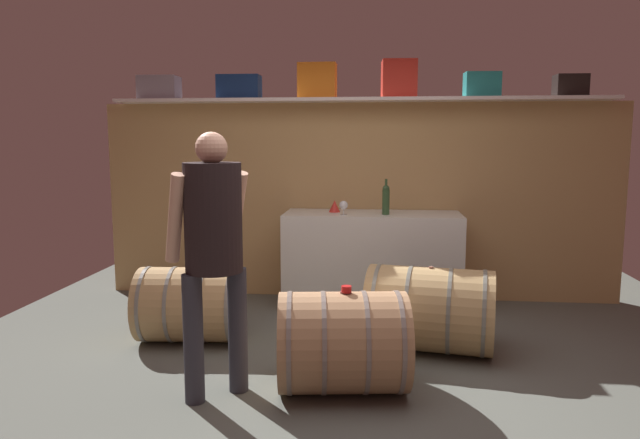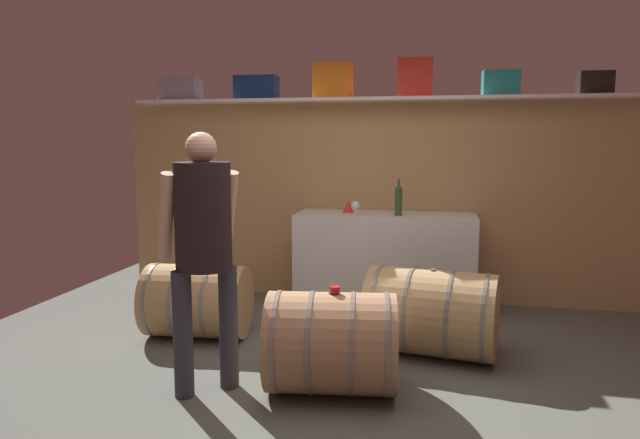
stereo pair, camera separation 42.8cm
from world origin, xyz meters
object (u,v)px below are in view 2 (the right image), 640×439
(work_cabinet, at_px, (385,261))
(wine_glass, at_px, (355,206))
(toolcase_black, at_px, (595,83))
(toolcase_red, at_px, (415,78))
(winemaker_pouring, at_px, (203,236))
(toolcase_grey, at_px, (181,89))
(wine_barrel_near, at_px, (332,343))
(tasting_cup, at_px, (335,290))
(toolcase_navy, at_px, (257,88))
(wine_barrel_flank, at_px, (197,301))
(wine_bottle_green, at_px, (399,200))
(wine_barrel_far, at_px, (432,312))
(toolcase_orange, at_px, (333,81))
(red_funnel, at_px, (348,206))
(toolcase_teal, at_px, (501,83))

(work_cabinet, height_order, wine_glass, wine_glass)
(toolcase_black, height_order, work_cabinet, toolcase_black)
(toolcase_red, bearing_deg, winemaker_pouring, -120.34)
(toolcase_grey, height_order, wine_glass, toolcase_grey)
(toolcase_grey, relative_size, wine_barrel_near, 0.43)
(work_cabinet, distance_m, wine_glass, 0.63)
(toolcase_grey, height_order, wine_barrel_near, toolcase_grey)
(winemaker_pouring, bearing_deg, tasting_cup, -28.98)
(toolcase_grey, distance_m, toolcase_black, 3.94)
(toolcase_navy, bearing_deg, toolcase_red, -1.38)
(wine_barrel_flank, bearing_deg, wine_bottle_green, 29.79)
(wine_barrel_far, relative_size, tasting_cup, 15.91)
(toolcase_orange, distance_m, wine_barrel_flank, 2.46)
(wine_barrel_flank, bearing_deg, red_funnel, 44.20)
(toolcase_black, height_order, wine_glass, toolcase_black)
(wine_bottle_green, xyz_separation_m, red_funnel, (-0.49, 0.15, -0.09))
(wine_barrel_far, bearing_deg, toolcase_orange, 135.89)
(toolcase_navy, relative_size, toolcase_teal, 1.28)
(toolcase_teal, distance_m, winemaker_pouring, 3.21)
(toolcase_orange, xyz_separation_m, tasting_cup, (0.42, -2.16, -1.49))
(wine_bottle_green, relative_size, wine_barrel_flank, 0.39)
(toolcase_navy, height_order, toolcase_orange, toolcase_orange)
(toolcase_navy, distance_m, wine_barrel_flank, 2.26)
(wine_glass, distance_m, wine_barrel_flank, 1.66)
(wine_barrel_flank, bearing_deg, wine_barrel_far, -4.91)
(wine_barrel_far, bearing_deg, wine_barrel_near, -117.95)
(toolcase_red, bearing_deg, tasting_cup, -103.17)
(red_funnel, xyz_separation_m, wine_barrel_flank, (-1.05, -1.18, -0.66))
(winemaker_pouring, bearing_deg, toolcase_teal, 10.23)
(toolcase_orange, bearing_deg, toolcase_red, 1.62)
(tasting_cup, bearing_deg, wine_bottle_green, 82.08)
(wine_bottle_green, relative_size, winemaker_pouring, 0.20)
(toolcase_navy, height_order, toolcase_red, toolcase_red)
(tasting_cup, distance_m, winemaker_pouring, 0.88)
(wine_barrel_near, relative_size, wine_barrel_flank, 1.04)
(wine_bottle_green, bearing_deg, toolcase_orange, 155.16)
(toolcase_navy, xyz_separation_m, toolcase_black, (3.13, 0.00, -0.01))
(wine_barrel_far, distance_m, tasting_cup, 1.04)
(toolcase_navy, relative_size, work_cabinet, 0.25)
(toolcase_black, xyz_separation_m, wine_glass, (-2.07, -0.38, -1.10))
(toolcase_red, height_order, work_cabinet, toolcase_red)
(toolcase_teal, bearing_deg, winemaker_pouring, -133.40)
(wine_glass, bearing_deg, work_cabinet, 32.58)
(red_funnel, xyz_separation_m, wine_barrel_far, (0.82, -1.21, -0.64))
(toolcase_navy, relative_size, tasting_cup, 6.40)
(toolcase_navy, relative_size, toolcase_red, 1.18)
(work_cabinet, distance_m, wine_barrel_flank, 1.82)
(tasting_cup, bearing_deg, toolcase_grey, 132.69)
(wine_glass, height_order, tasting_cup, wine_glass)
(toolcase_black, bearing_deg, wine_bottle_green, -170.20)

